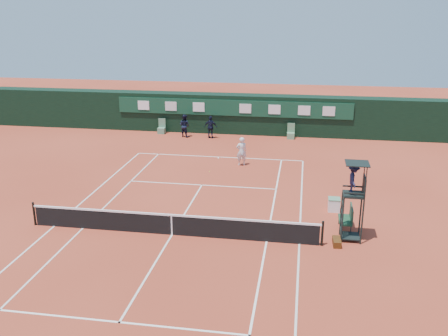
# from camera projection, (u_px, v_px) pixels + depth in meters

# --- Properties ---
(ground) EXTENTS (90.00, 90.00, 0.00)m
(ground) POSITION_uv_depth(u_px,v_px,m) (172.00, 235.00, 21.68)
(ground) COLOR #AD3F28
(ground) RESTS_ON ground
(court_lines) EXTENTS (11.05, 23.85, 0.01)m
(court_lines) POSITION_uv_depth(u_px,v_px,m) (172.00, 235.00, 21.68)
(court_lines) COLOR white
(court_lines) RESTS_ON ground
(tennis_net) EXTENTS (12.90, 0.10, 1.10)m
(tennis_net) POSITION_uv_depth(u_px,v_px,m) (172.00, 224.00, 21.53)
(tennis_net) COLOR black
(tennis_net) RESTS_ON ground
(back_wall) EXTENTS (40.00, 1.65, 3.00)m
(back_wall) POSITION_uv_depth(u_px,v_px,m) (234.00, 113.00, 38.80)
(back_wall) COLOR black
(back_wall) RESTS_ON ground
(linesman_chair_left) EXTENTS (0.55, 0.50, 1.15)m
(linesman_chair_left) POSITION_uv_depth(u_px,v_px,m) (162.00, 129.00, 38.84)
(linesman_chair_left) COLOR #578565
(linesman_chair_left) RESTS_ON ground
(linesman_chair_right) EXTENTS (0.55, 0.50, 1.15)m
(linesman_chair_right) POSITION_uv_depth(u_px,v_px,m) (291.00, 135.00, 37.30)
(linesman_chair_right) COLOR #5B8B62
(linesman_chair_right) RESTS_ON ground
(umpire_chair) EXTENTS (0.96, 0.95, 3.42)m
(umpire_chair) POSITION_uv_depth(u_px,v_px,m) (354.00, 185.00, 20.52)
(umpire_chair) COLOR black
(umpire_chair) RESTS_ON ground
(player_bench) EXTENTS (0.56, 1.20, 1.10)m
(player_bench) POSITION_uv_depth(u_px,v_px,m) (348.00, 217.00, 22.02)
(player_bench) COLOR #193E25
(player_bench) RESTS_ON ground
(tennis_bag) EXTENTS (0.35, 0.74, 0.27)m
(tennis_bag) POSITION_uv_depth(u_px,v_px,m) (337.00, 242.00, 20.72)
(tennis_bag) COLOR black
(tennis_bag) RESTS_ON ground
(cooler) EXTENTS (0.57, 0.57, 0.65)m
(cooler) POSITION_uv_depth(u_px,v_px,m) (334.00, 204.00, 24.13)
(cooler) COLOR white
(cooler) RESTS_ON ground
(tennis_ball) EXTENTS (0.06, 0.06, 0.06)m
(tennis_ball) POSITION_uv_depth(u_px,v_px,m) (210.00, 172.00, 29.87)
(tennis_ball) COLOR yellow
(tennis_ball) RESTS_ON ground
(player) EXTENTS (0.76, 0.62, 1.80)m
(player) POSITION_uv_depth(u_px,v_px,m) (242.00, 151.00, 30.89)
(player) COLOR silver
(player) RESTS_ON ground
(ball_kid_left) EXTENTS (1.02, 0.92, 1.72)m
(ball_kid_left) POSITION_uv_depth(u_px,v_px,m) (184.00, 126.00, 37.68)
(ball_kid_left) COLOR black
(ball_kid_left) RESTS_ON ground
(ball_kid_right) EXTENTS (1.02, 0.49, 1.69)m
(ball_kid_right) POSITION_uv_depth(u_px,v_px,m) (211.00, 127.00, 37.29)
(ball_kid_right) COLOR black
(ball_kid_right) RESTS_ON ground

